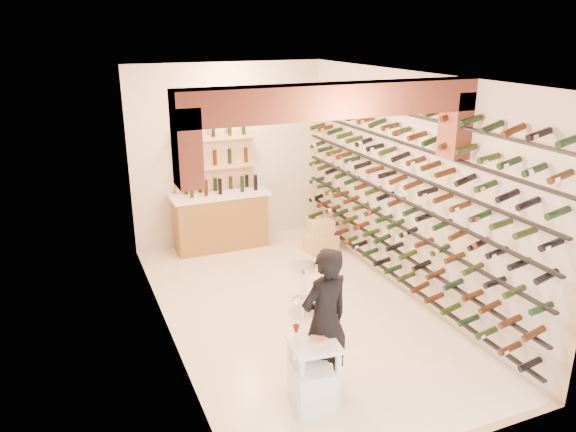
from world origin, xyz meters
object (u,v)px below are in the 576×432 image
object	(u,v)px
wine_rack	(396,192)
crate_lower	(321,243)
back_counter	(221,219)
white_stool	(312,388)
tasting_table	(314,353)
person	(325,321)
chrome_barstool	(303,286)

from	to	relation	value
wine_rack	crate_lower	world-z (taller)	wine_rack
back_counter	crate_lower	bearing A→B (deg)	-28.98
white_stool	crate_lower	world-z (taller)	white_stool
tasting_table	person	distance (m)	0.35
back_counter	white_stool	world-z (taller)	back_counter
tasting_table	crate_lower	world-z (taller)	tasting_table
white_stool	tasting_table	bearing A→B (deg)	61.43
wine_rack	chrome_barstool	xyz separation A→B (m)	(-1.50, -0.13, -1.12)
wine_rack	crate_lower	xyz separation A→B (m)	(-0.27, 1.79, -1.39)
tasting_table	back_counter	bearing A→B (deg)	92.21
wine_rack	chrome_barstool	distance (m)	1.87
wine_rack	white_stool	distance (m)	3.25
person	chrome_barstool	xyz separation A→B (m)	(0.47, 1.59, -0.40)
white_stool	person	distance (m)	0.70
wine_rack	back_counter	world-z (taller)	wine_rack
wine_rack	tasting_table	distance (m)	3.01
wine_rack	chrome_barstool	world-z (taller)	wine_rack
tasting_table	chrome_barstool	xyz separation A→B (m)	(0.66, 1.73, -0.15)
chrome_barstool	back_counter	bearing A→B (deg)	96.84
person	tasting_table	bearing A→B (deg)	23.70
back_counter	crate_lower	world-z (taller)	back_counter
chrome_barstool	crate_lower	distance (m)	2.29
back_counter	person	size ratio (longest dim) A/B	1.03
back_counter	tasting_table	xyz separation A→B (m)	(-0.33, -4.51, 0.04)
wine_rack	chrome_barstool	size ratio (longest dim) A/B	7.68
white_stool	person	world-z (taller)	person
back_counter	chrome_barstool	size ratio (longest dim) A/B	2.29
crate_lower	chrome_barstool	bearing A→B (deg)	-122.54
wine_rack	back_counter	size ratio (longest dim) A/B	3.35
wine_rack	person	bearing A→B (deg)	-138.83
wine_rack	tasting_table	world-z (taller)	wine_rack
back_counter	person	xyz separation A→B (m)	(-0.13, -4.37, 0.29)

